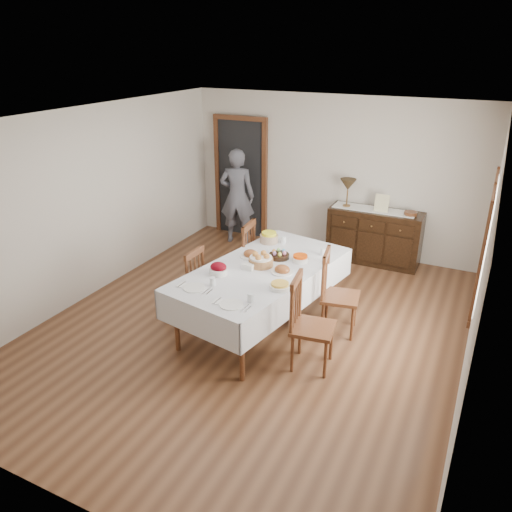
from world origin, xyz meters
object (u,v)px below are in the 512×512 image
at_px(table_lamp, 348,185).
at_px(sideboard, 374,236).
at_px(chair_right_far, 336,292).
at_px(chair_right_near, 308,322).
at_px(chair_left_near, 187,284).
at_px(person, 237,193).
at_px(dining_table, 262,275).
at_px(chair_left_far, 239,258).

bearing_deg(table_lamp, sideboard, 2.41).
bearing_deg(chair_right_far, chair_right_near, 166.29).
distance_m(chair_left_near, person, 2.86).
xyz_separation_m(dining_table, chair_left_near, (-0.94, -0.26, -0.22)).
distance_m(chair_left_near, table_lamp, 3.21).
distance_m(chair_right_near, person, 3.90).
relative_size(chair_left_near, chair_right_far, 0.95).
xyz_separation_m(chair_left_far, chair_right_far, (1.54, -0.36, -0.01)).
bearing_deg(chair_right_far, person, 39.15).
bearing_deg(chair_right_near, dining_table, 49.29).
distance_m(dining_table, chair_right_far, 0.93).
relative_size(chair_right_far, sideboard, 0.72).
relative_size(chair_left_near, chair_right_near, 0.93).
relative_size(dining_table, chair_right_far, 2.42).
distance_m(sideboard, person, 2.47).
xyz_separation_m(chair_left_near, chair_right_near, (1.74, -0.26, 0.04)).
bearing_deg(person, table_lamp, 168.46).
bearing_deg(chair_left_far, dining_table, 39.44).
bearing_deg(chair_left_near, chair_left_far, 165.53).
relative_size(dining_table, chair_right_near, 2.38).
relative_size(dining_table, person, 1.43).
bearing_deg(chair_left_near, dining_table, 106.30).
relative_size(sideboard, table_lamp, 3.21).
bearing_deg(chair_right_near, table_lamp, 1.66).
xyz_separation_m(chair_left_far, chair_right_near, (1.49, -1.20, -0.01)).
bearing_deg(dining_table, chair_left_near, -153.85).
xyz_separation_m(dining_table, sideboard, (0.76, 2.65, -0.28)).
height_order(chair_right_near, chair_right_far, chair_right_near).
relative_size(chair_right_near, chair_right_far, 1.02).
bearing_deg(chair_right_near, sideboard, -7.21).
xyz_separation_m(chair_left_far, sideboard, (1.44, 1.97, -0.11)).
xyz_separation_m(chair_right_near, sideboard, (-0.04, 3.17, -0.10)).
height_order(chair_right_far, table_lamp, table_lamp).
height_order(chair_left_far, sideboard, chair_left_far).
xyz_separation_m(chair_right_near, table_lamp, (-0.54, 3.15, 0.69)).
bearing_deg(chair_right_far, chair_left_near, 97.60).
relative_size(chair_right_near, table_lamp, 2.36).
distance_m(chair_left_far, table_lamp, 2.27).
distance_m(dining_table, chair_right_near, 0.98).
distance_m(dining_table, chair_left_far, 0.98).
xyz_separation_m(dining_table, person, (-1.66, 2.48, 0.17)).
bearing_deg(dining_table, person, 134.54).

